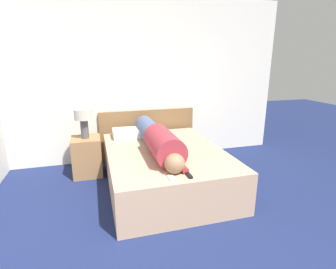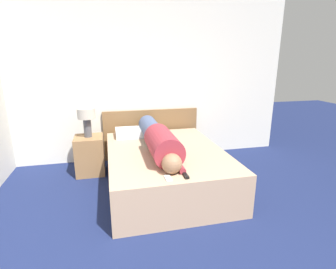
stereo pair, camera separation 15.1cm
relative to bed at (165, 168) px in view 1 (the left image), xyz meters
The scene contains 9 objects.
wall_back 1.58m from the bed, 100.72° to the left, with size 5.09×0.06×2.60m.
bed is the anchor object (origin of this frame).
headboard 1.10m from the bed, 90.00° to the left, with size 1.59×0.04×0.83m.
nightstand 1.19m from the bed, 147.41° to the left, with size 0.40×0.42×0.56m.
table_lamp 1.33m from the bed, 147.41° to the left, with size 0.25×0.25×0.42m.
person_lying 0.41m from the bed, behind, with size 0.34×1.76×0.34m.
pillow_near_headboard 0.86m from the bed, 114.56° to the left, with size 0.54×0.33×0.12m.
tv_remote 0.87m from the bed, 88.49° to the right, with size 0.04×0.15×0.02m.
cell_phone 0.89m from the bed, 100.87° to the right, with size 0.06×0.13×0.01m.
Camera 1 is at (-0.63, -1.03, 1.64)m, focal length 28.00 mm.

